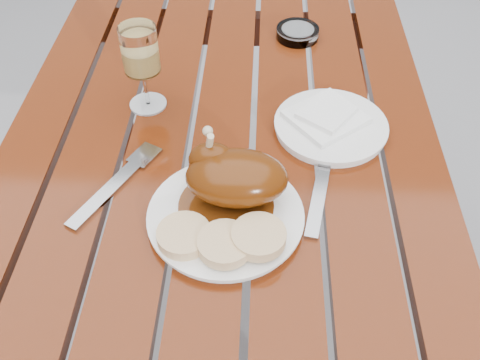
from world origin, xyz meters
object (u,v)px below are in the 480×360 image
at_px(wine_glass, 143,69).
at_px(side_plate, 331,126).
at_px(table, 224,267).
at_px(dinner_plate, 226,217).
at_px(ashtray, 298,33).

distance_m(wine_glass, side_plate, 0.37).
bearing_deg(table, dinner_plate, -82.90).
height_order(table, dinner_plate, dinner_plate).
bearing_deg(ashtray, side_plate, -80.70).
bearing_deg(side_plate, ashtray, 99.30).
bearing_deg(table, ashtray, 68.43).
relative_size(table, wine_glass, 7.08).
relative_size(table, ashtray, 12.41).
distance_m(table, ashtray, 0.56).
xyz_separation_m(wine_glass, side_plate, (0.35, -0.06, -0.08)).
xyz_separation_m(side_plate, ashtray, (-0.05, 0.32, 0.00)).
height_order(dinner_plate, wine_glass, wine_glass).
distance_m(dinner_plate, ashtray, 0.56).
relative_size(dinner_plate, wine_glass, 1.46).
bearing_deg(ashtray, wine_glass, -139.06).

